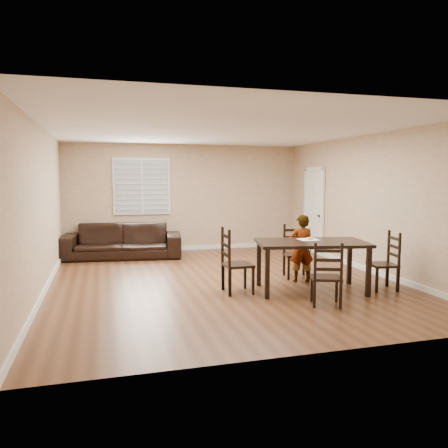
{
  "coord_description": "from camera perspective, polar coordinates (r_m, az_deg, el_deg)",
  "views": [
    {
      "loc": [
        -2.05,
        -7.53,
        1.85
      ],
      "look_at": [
        0.12,
        0.26,
        1.0
      ],
      "focal_mm": 35.0,
      "sensor_mm": 36.0,
      "label": 1
    }
  ],
  "objects": [
    {
      "name": "dining_table",
      "position": [
        7.27,
        11.35,
        -2.9
      ],
      "size": [
        1.92,
        1.32,
        0.83
      ],
      "rotation": [
        0.0,
        0.0,
        -0.2
      ],
      "color": "black",
      "rests_on": "ground"
    },
    {
      "name": "sofa",
      "position": [
        10.45,
        -13.15,
        -2.16
      ],
      "size": [
        2.82,
        1.4,
        0.79
      ],
      "primitive_type": "imported",
      "rotation": [
        0.0,
        0.0,
        -0.13
      ],
      "color": "black",
      "rests_on": "ground"
    },
    {
      "name": "donut",
      "position": [
        7.45,
        11.12,
        -1.82
      ],
      "size": [
        0.11,
        0.11,
        0.04
      ],
      "color": "#D6974D",
      "rests_on": "napkin"
    },
    {
      "name": "child",
      "position": [
        7.9,
        10.08,
        -3.16
      ],
      "size": [
        0.48,
        0.35,
        1.21
      ],
      "primitive_type": "imported",
      "rotation": [
        0.0,
        0.0,
        2.99
      ],
      "color": "gray",
      "rests_on": "ground"
    },
    {
      "name": "napkin",
      "position": [
        7.45,
        10.95,
        -2.0
      ],
      "size": [
        0.33,
        0.33,
        0.0
      ],
      "primitive_type": "cube",
      "rotation": [
        0.0,
        0.0,
        -0.05
      ],
      "color": "beige",
      "rests_on": "dining_table"
    },
    {
      "name": "chair_left",
      "position": [
        7.05,
        0.8,
        -5.2
      ],
      "size": [
        0.45,
        0.48,
        1.06
      ],
      "rotation": [
        0.0,
        0.0,
        1.57
      ],
      "color": "black",
      "rests_on": "ground"
    },
    {
      "name": "chair_right",
      "position": [
        7.79,
        20.8,
        -4.81
      ],
      "size": [
        0.48,
        0.51,
        0.98
      ],
      "rotation": [
        0.0,
        0.0,
        -1.76
      ],
      "color": "black",
      "rests_on": "ground"
    },
    {
      "name": "chair_far",
      "position": [
        6.46,
        13.34,
        -6.87
      ],
      "size": [
        0.54,
        0.52,
        0.94
      ],
      "rotation": [
        0.0,
        0.0,
        2.78
      ],
      "color": "black",
      "rests_on": "ground"
    },
    {
      "name": "chair_near",
      "position": [
        8.38,
        9.24,
        -3.71
      ],
      "size": [
        0.51,
        0.49,
        0.99
      ],
      "rotation": [
        0.0,
        0.0,
        -0.18
      ],
      "color": "black",
      "rests_on": "ground"
    },
    {
      "name": "ground",
      "position": [
        8.02,
        -0.34,
        -7.33
      ],
      "size": [
        7.0,
        7.0,
        0.0
      ],
      "primitive_type": "plane",
      "color": "brown",
      "rests_on": "ground"
    },
    {
      "name": "room",
      "position": [
        7.99,
        -0.44,
        5.68
      ],
      "size": [
        6.04,
        7.04,
        2.72
      ],
      "color": "#CBAB89",
      "rests_on": "ground"
    }
  ]
}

